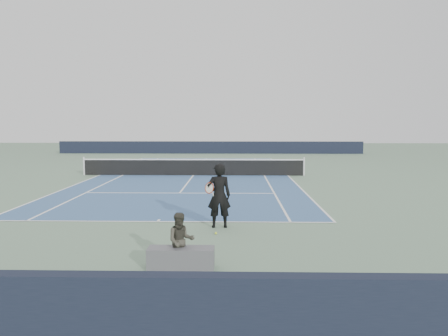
{
  "coord_description": "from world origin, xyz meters",
  "views": [
    {
      "loc": [
        2.37,
        -25.11,
        3.08
      ],
      "look_at": [
        1.93,
        -6.26,
        1.1
      ],
      "focal_mm": 35.0,
      "sensor_mm": 36.0,
      "label": 1
    }
  ],
  "objects_px": {
    "tennis_player": "(219,196)",
    "tennis_ball": "(216,233)",
    "spectator_bench": "(181,249)",
    "tennis_net": "(193,167)"
  },
  "relations": [
    {
      "from": "tennis_net",
      "to": "tennis_ball",
      "type": "relative_size",
      "value": 190.86
    },
    {
      "from": "tennis_player",
      "to": "tennis_ball",
      "type": "relative_size",
      "value": 28.02
    },
    {
      "from": "tennis_net",
      "to": "tennis_player",
      "type": "bearing_deg",
      "value": -81.25
    },
    {
      "from": "tennis_net",
      "to": "spectator_bench",
      "type": "height_order",
      "value": "spectator_bench"
    },
    {
      "from": "tennis_player",
      "to": "spectator_bench",
      "type": "bearing_deg",
      "value": -100.5
    },
    {
      "from": "tennis_player",
      "to": "tennis_ball",
      "type": "xyz_separation_m",
      "value": [
        -0.06,
        -0.82,
        -0.91
      ]
    },
    {
      "from": "tennis_player",
      "to": "tennis_ball",
      "type": "bearing_deg",
      "value": -93.92
    },
    {
      "from": "tennis_player",
      "to": "spectator_bench",
      "type": "relative_size",
      "value": 1.3
    },
    {
      "from": "tennis_player",
      "to": "spectator_bench",
      "type": "distance_m",
      "value": 3.75
    },
    {
      "from": "tennis_ball",
      "to": "spectator_bench",
      "type": "relative_size",
      "value": 0.05
    }
  ]
}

